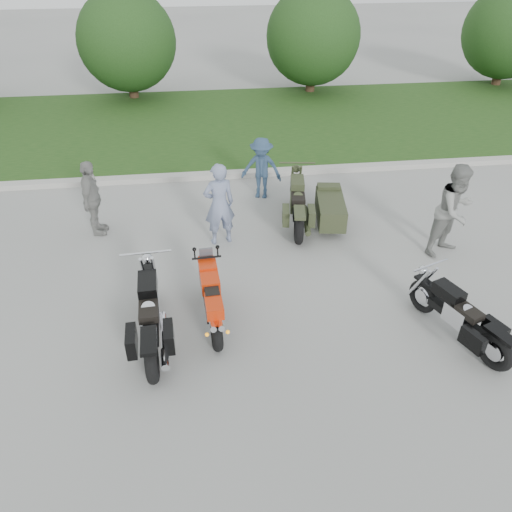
{
  "coord_description": "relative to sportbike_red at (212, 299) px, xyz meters",
  "views": [
    {
      "loc": [
        -0.72,
        -6.6,
        5.82
      ],
      "look_at": [
        0.21,
        0.84,
        0.8
      ],
      "focal_mm": 35.0,
      "sensor_mm": 36.0,
      "label": 1
    }
  ],
  "objects": [
    {
      "name": "person_stripe",
      "position": [
        0.31,
        2.65,
        0.39
      ],
      "size": [
        0.75,
        0.58,
        1.83
      ],
      "primitive_type": "imported",
      "rotation": [
        0.0,
        0.0,
        3.37
      ],
      "color": "#7984A5",
      "rests_on": "ground"
    },
    {
      "name": "grass_strip",
      "position": [
        0.64,
        10.11,
        -0.46
      ],
      "size": [
        60.0,
        8.0,
        0.14
      ],
      "primitive_type": "cube",
      "color": "#36561D",
      "rests_on": "ground"
    },
    {
      "name": "person_back",
      "position": [
        -2.4,
        3.37,
        0.33
      ],
      "size": [
        0.49,
        1.03,
        1.71
      ],
      "primitive_type": "imported",
      "rotation": [
        0.0,
        0.0,
        1.49
      ],
      "color": "gray",
      "rests_on": "ground"
    },
    {
      "name": "cruiser_sidecar",
      "position": [
        2.53,
        3.1,
        -0.08
      ],
      "size": [
        1.41,
        2.46,
        0.95
      ],
      "rotation": [
        0.0,
        0.0,
        -0.15
      ],
      "color": "black",
      "rests_on": "ground"
    },
    {
      "name": "sportbike_red",
      "position": [
        0.0,
        0.0,
        0.0
      ],
      "size": [
        0.37,
        1.89,
        0.9
      ],
      "rotation": [
        0.0,
        0.0,
        0.06
      ],
      "color": "black",
      "rests_on": "ground"
    },
    {
      "name": "cruiser_right",
      "position": [
        4.04,
        -0.93,
        -0.1
      ],
      "size": [
        0.95,
        2.1,
        0.85
      ],
      "rotation": [
        0.0,
        0.0,
        0.37
      ],
      "color": "black",
      "rests_on": "ground"
    },
    {
      "name": "tree_mid_right",
      "position": [
        4.64,
        13.46,
        1.67
      ],
      "size": [
        3.6,
        3.6,
        4.0
      ],
      "color": "#3F2B1C",
      "rests_on": "ground"
    },
    {
      "name": "ground",
      "position": [
        0.64,
        -0.04,
        -0.53
      ],
      "size": [
        80.0,
        80.0,
        0.0
      ],
      "primitive_type": "plane",
      "color": "#A1A19C",
      "rests_on": "ground"
    },
    {
      "name": "tree_far_right",
      "position": [
        12.64,
        13.46,
        1.67
      ],
      "size": [
        3.6,
        3.6,
        4.0
      ],
      "color": "#3F2B1C",
      "rests_on": "ground"
    },
    {
      "name": "curb",
      "position": [
        0.64,
        5.96,
        -0.45
      ],
      "size": [
        60.0,
        0.3,
        0.15
      ],
      "primitive_type": "cube",
      "color": "#ADAAA3",
      "rests_on": "ground"
    },
    {
      "name": "cruiser_left",
      "position": [
        -1.0,
        -0.36,
        -0.03
      ],
      "size": [
        0.49,
        2.52,
        0.97
      ],
      "rotation": [
        0.0,
        0.0,
        0.06
      ],
      "color": "black",
      "rests_on": "ground"
    },
    {
      "name": "person_denim",
      "position": [
        1.47,
        4.68,
        0.25
      ],
      "size": [
        1.13,
        0.86,
        1.55
      ],
      "primitive_type": "imported",
      "rotation": [
        0.0,
        0.0,
        -0.32
      ],
      "color": "navy",
      "rests_on": "ground"
    },
    {
      "name": "tree_mid_left",
      "position": [
        -2.36,
        13.46,
        1.67
      ],
      "size": [
        3.6,
        3.6,
        4.0
      ],
      "color": "#3F2B1C",
      "rests_on": "ground"
    },
    {
      "name": "person_grey",
      "position": [
        5.02,
        1.67,
        0.45
      ],
      "size": [
        1.19,
        1.1,
        1.96
      ],
      "primitive_type": "imported",
      "rotation": [
        0.0,
        0.0,
        0.48
      ],
      "color": "gray",
      "rests_on": "ground"
    }
  ]
}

